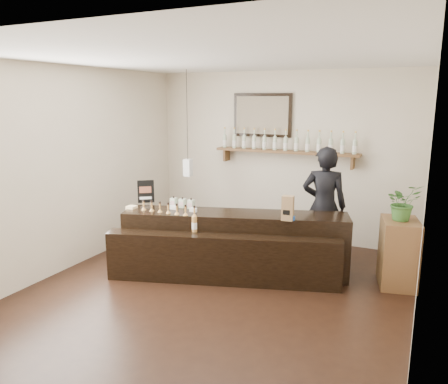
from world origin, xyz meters
TOP-DOWN VIEW (x-y plane):
  - ground at (0.00, 0.00)m, footprint 5.00×5.00m
  - room_shell at (0.00, 0.00)m, footprint 5.00×5.00m
  - back_wall_decor at (-0.14, 2.37)m, footprint 2.66×0.96m
  - counter at (-0.07, 0.59)m, footprint 3.05×1.70m
  - promo_sign at (-1.48, 0.67)m, footprint 0.21×0.16m
  - paper_bag at (0.69, 0.65)m, footprint 0.15×0.12m
  - tape_dispenser at (0.71, 0.68)m, footprint 0.13×0.06m
  - side_cabinet at (2.00, 1.20)m, footprint 0.55×0.67m
  - potted_plant at (2.00, 1.20)m, footprint 0.55×0.54m
  - shopkeeper at (0.95, 1.55)m, footprint 0.78×0.58m

SIDE VIEW (x-z plane):
  - ground at x=0.00m, z-range 0.00..0.00m
  - counter at x=-0.07m, z-range -0.10..0.89m
  - side_cabinet at x=2.00m, z-range 0.00..0.86m
  - tape_dispenser at x=0.71m, z-range 0.83..0.94m
  - shopkeeper at x=0.95m, z-range 0.00..1.93m
  - paper_bag at x=0.69m, z-range 0.85..1.16m
  - promo_sign at x=-1.48m, z-range 0.85..1.18m
  - potted_plant at x=2.00m, z-range 0.86..1.33m
  - room_shell at x=0.00m, z-range -0.80..4.20m
  - back_wall_decor at x=-0.14m, z-range 0.91..2.60m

